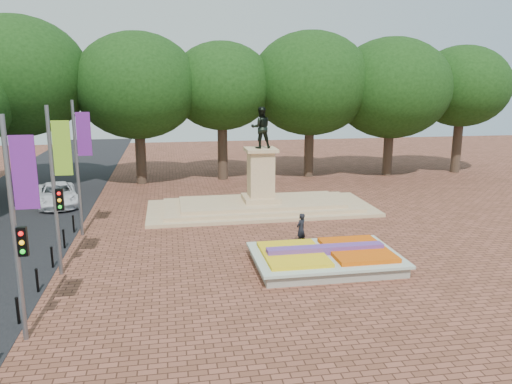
{
  "coord_description": "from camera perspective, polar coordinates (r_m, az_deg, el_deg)",
  "views": [
    {
      "loc": [
        -5.58,
        -21.8,
        7.92
      ],
      "look_at": [
        -1.11,
        3.43,
        2.2
      ],
      "focal_mm": 35.0,
      "sensor_mm": 36.0,
      "label": 1
    }
  ],
  "objects": [
    {
      "name": "van",
      "position": [
        34.79,
        -21.77,
        -0.27
      ],
      "size": [
        3.59,
        5.61,
        1.44
      ],
      "primitive_type": "imported",
      "rotation": [
        0.0,
        0.0,
        0.25
      ],
      "color": "white",
      "rests_on": "ground"
    },
    {
      "name": "flower_bed",
      "position": [
        22.19,
        7.97,
        -7.41
      ],
      "size": [
        6.3,
        4.3,
        0.91
      ],
      "color": "gray",
      "rests_on": "ground"
    },
    {
      "name": "banner_poles",
      "position": [
        21.36,
        -22.0,
        0.75
      ],
      "size": [
        0.88,
        11.17,
        7.0
      ],
      "color": "slate",
      "rests_on": "ground"
    },
    {
      "name": "tree_row_back",
      "position": [
        40.6,
        1.22,
        10.82
      ],
      "size": [
        44.8,
        8.8,
        10.43
      ],
      "color": "#372B1E",
      "rests_on": "ground"
    },
    {
      "name": "ground",
      "position": [
        23.85,
        4.1,
        -6.84
      ],
      "size": [
        90.0,
        90.0,
        0.0
      ],
      "primitive_type": "plane",
      "color": "brown",
      "rests_on": "ground"
    },
    {
      "name": "bollard_row",
      "position": [
        22.2,
        -22.97,
        -7.91
      ],
      "size": [
        0.12,
        13.12,
        0.98
      ],
      "color": "black",
      "rests_on": "ground"
    },
    {
      "name": "monument",
      "position": [
        31.12,
        0.54,
        -0.48
      ],
      "size": [
        14.0,
        6.0,
        6.4
      ],
      "color": "tan",
      "rests_on": "ground"
    },
    {
      "name": "pedestrian",
      "position": [
        24.63,
        5.16,
        -4.26
      ],
      "size": [
        0.7,
        0.66,
        1.6
      ],
      "primitive_type": "imported",
      "rotation": [
        0.0,
        0.0,
        3.81
      ],
      "color": "black",
      "rests_on": "ground"
    }
  ]
}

